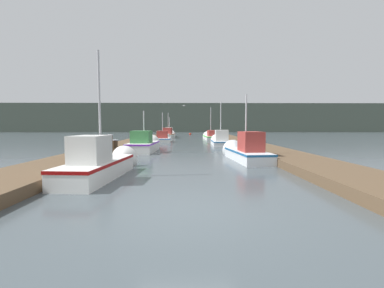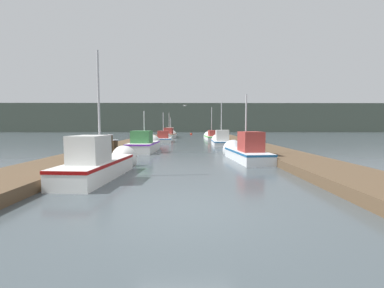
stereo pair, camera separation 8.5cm
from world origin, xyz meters
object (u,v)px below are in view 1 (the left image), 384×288
at_px(fishing_boat_4, 163,138).
at_px(mooring_piling_0, 160,134).
at_px(fishing_boat_7, 170,134).
at_px(mooring_piling_2, 115,149).
at_px(fishing_boat_1, 245,151).
at_px(channel_buoy, 190,134).
at_px(fishing_boat_6, 168,135).
at_px(mooring_piling_3, 110,147).
at_px(fishing_boat_2, 145,144).
at_px(fishing_boat_5, 210,136).
at_px(fishing_boat_0, 102,163).
at_px(mooring_piling_1, 157,136).
at_px(seagull_lead, 184,106).
at_px(fishing_boat_3, 220,141).

bearing_deg(fishing_boat_4, mooring_piling_0, 95.67).
xyz_separation_m(fishing_boat_7, mooring_piling_2, (-1.11, -28.11, 0.08)).
relative_size(fishing_boat_1, channel_buoy, 5.54).
height_order(fishing_boat_6, channel_buoy, fishing_boat_6).
bearing_deg(mooring_piling_3, fishing_boat_2, 75.29).
height_order(fishing_boat_2, fishing_boat_5, fishing_boat_5).
height_order(fishing_boat_0, fishing_boat_1, fishing_boat_0).
distance_m(mooring_piling_1, mooring_piling_3, 19.23).
bearing_deg(mooring_piling_1, channel_buoy, 76.02).
bearing_deg(fishing_boat_6, mooring_piling_1, -99.21).
height_order(fishing_boat_4, mooring_piling_1, fishing_boat_4).
bearing_deg(mooring_piling_3, mooring_piling_2, 73.90).
bearing_deg(fishing_boat_6, mooring_piling_2, -88.47).
bearing_deg(fishing_boat_0, fishing_boat_7, 94.34).
distance_m(mooring_piling_0, mooring_piling_3, 22.77).
relative_size(mooring_piling_1, mooring_piling_2, 0.99).
bearing_deg(seagull_lead, fishing_boat_6, -40.60).
height_order(fishing_boat_1, fishing_boat_4, fishing_boat_1).
distance_m(fishing_boat_3, fishing_boat_5, 9.77).
xyz_separation_m(fishing_boat_0, mooring_piling_1, (-0.84, 24.06, 0.04)).
bearing_deg(mooring_piling_1, fishing_boat_6, 76.11).
xyz_separation_m(fishing_boat_0, fishing_boat_3, (6.31, 15.36, -0.10)).
relative_size(fishing_boat_3, mooring_piling_2, 4.42).
xyz_separation_m(fishing_boat_5, mooring_piling_2, (-7.22, -19.85, 0.17)).
distance_m(fishing_boat_4, channel_buoy, 21.68).
height_order(fishing_boat_1, fishing_boat_2, fishing_boat_1).
height_order(fishing_boat_0, mooring_piling_1, fishing_boat_0).
relative_size(mooring_piling_0, mooring_piling_3, 0.80).
bearing_deg(fishing_boat_5, seagull_lead, -122.09).
height_order(fishing_boat_4, channel_buoy, fishing_boat_4).
distance_m(fishing_boat_6, channel_buoy, 13.67).
distance_m(fishing_boat_2, fishing_boat_4, 11.08).
bearing_deg(seagull_lead, mooring_piling_0, -32.14).
height_order(fishing_boat_0, fishing_boat_4, fishing_boat_0).
bearing_deg(channel_buoy, fishing_boat_7, -112.50).
xyz_separation_m(fishing_boat_6, fishing_boat_7, (-0.17, 4.87, -0.05)).
distance_m(mooring_piling_2, channel_buoy, 36.78).
bearing_deg(fishing_boat_4, mooring_piling_1, 102.66).
bearing_deg(mooring_piling_0, mooring_piling_1, -88.54).
bearing_deg(channel_buoy, fishing_boat_0, -94.88).
bearing_deg(fishing_boat_0, fishing_boat_5, 80.65).
distance_m(fishing_boat_3, mooring_piling_1, 11.27).
bearing_deg(fishing_boat_5, fishing_boat_6, 147.48).
bearing_deg(fishing_boat_5, fishing_boat_0, -106.68).
bearing_deg(fishing_boat_0, mooring_piling_0, 96.43).
xyz_separation_m(fishing_boat_7, channel_buoy, (3.47, 8.38, -0.32)).
distance_m(fishing_boat_1, fishing_boat_4, 16.94).
height_order(fishing_boat_3, channel_buoy, fishing_boat_3).
height_order(fishing_boat_0, mooring_piling_3, fishing_boat_0).
bearing_deg(fishing_boat_4, fishing_boat_7, 87.17).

